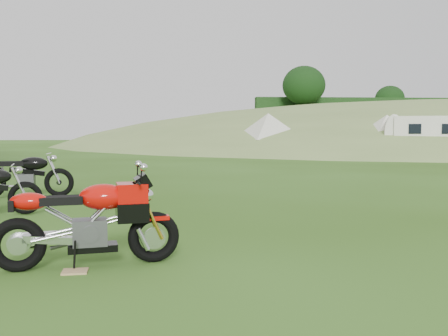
{
  "coord_description": "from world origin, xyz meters",
  "views": [
    {
      "loc": [
        -0.41,
        -5.7,
        1.35
      ],
      "look_at": [
        0.06,
        0.4,
        0.87
      ],
      "focal_mm": 40.0,
      "sensor_mm": 36.0,
      "label": 1
    }
  ],
  "objects_px": {
    "vintage_moto_d": "(25,174)",
    "tent_mid": "(268,132)",
    "plywood_board": "(75,271)",
    "caravan": "(431,137)",
    "sport_motorcycle": "(88,215)",
    "tent_right": "(386,134)"
  },
  "relations": [
    {
      "from": "tent_mid",
      "to": "sport_motorcycle",
      "type": "bearing_deg",
      "value": -124.01
    },
    {
      "from": "sport_motorcycle",
      "to": "plywood_board",
      "type": "xyz_separation_m",
      "value": [
        -0.09,
        -0.19,
        -0.5
      ]
    },
    {
      "from": "plywood_board",
      "to": "tent_right",
      "type": "distance_m",
      "value": 22.83
    },
    {
      "from": "sport_motorcycle",
      "to": "plywood_board",
      "type": "distance_m",
      "value": 0.55
    },
    {
      "from": "plywood_board",
      "to": "vintage_moto_d",
      "type": "relative_size",
      "value": 0.13
    },
    {
      "from": "vintage_moto_d",
      "to": "tent_right",
      "type": "relative_size",
      "value": 0.68
    },
    {
      "from": "sport_motorcycle",
      "to": "caravan",
      "type": "height_order",
      "value": "caravan"
    },
    {
      "from": "plywood_board",
      "to": "tent_mid",
      "type": "distance_m",
      "value": 22.77
    },
    {
      "from": "plywood_board",
      "to": "caravan",
      "type": "distance_m",
      "value": 22.23
    },
    {
      "from": "plywood_board",
      "to": "caravan",
      "type": "height_order",
      "value": "caravan"
    },
    {
      "from": "caravan",
      "to": "sport_motorcycle",
      "type": "bearing_deg",
      "value": -104.44
    },
    {
      "from": "tent_right",
      "to": "caravan",
      "type": "distance_m",
      "value": 2.26
    },
    {
      "from": "plywood_board",
      "to": "tent_mid",
      "type": "height_order",
      "value": "tent_mid"
    },
    {
      "from": "vintage_moto_d",
      "to": "tent_right",
      "type": "height_order",
      "value": "tent_right"
    },
    {
      "from": "plywood_board",
      "to": "tent_right",
      "type": "height_order",
      "value": "tent_right"
    },
    {
      "from": "tent_mid",
      "to": "tent_right",
      "type": "xyz_separation_m",
      "value": [
        5.69,
        -2.19,
        -0.04
      ]
    },
    {
      "from": "tent_right",
      "to": "caravan",
      "type": "height_order",
      "value": "tent_right"
    },
    {
      "from": "vintage_moto_d",
      "to": "tent_mid",
      "type": "relative_size",
      "value": 0.65
    },
    {
      "from": "tent_mid",
      "to": "caravan",
      "type": "bearing_deg",
      "value": -48.23
    },
    {
      "from": "sport_motorcycle",
      "to": "plywood_board",
      "type": "bearing_deg",
      "value": -126.87
    },
    {
      "from": "vintage_moto_d",
      "to": "tent_mid",
      "type": "xyz_separation_m",
      "value": [
        7.61,
        16.73,
        0.71
      ]
    },
    {
      "from": "sport_motorcycle",
      "to": "tent_mid",
      "type": "distance_m",
      "value": 22.54
    }
  ]
}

